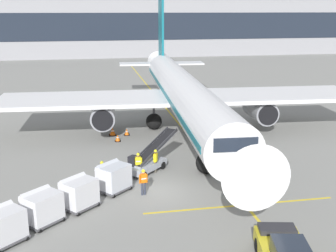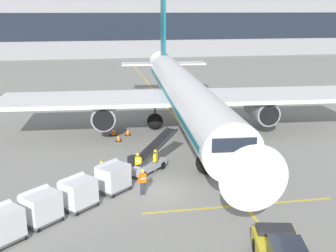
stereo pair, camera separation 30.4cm
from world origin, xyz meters
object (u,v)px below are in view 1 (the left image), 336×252
object	(u,v)px
baggage_cart_second	(79,192)
ground_crew_marshaller	(156,159)
parked_airplane	(182,93)
ground_crew_by_loader	(138,163)
baggage_cart_fourth	(3,225)
safety_cone_nose_mark	(127,132)
ground_crew_wingwalker	(102,172)
baggage_cart_third	(42,207)
safety_cone_wingtip	(113,131)
baggage_cart_lead	(113,177)
safety_cone_engine_keepout	(118,138)
belt_loader	(147,160)
ground_crew_by_carts	(143,180)

from	to	relation	value
baggage_cart_second	ground_crew_marshaller	distance (m)	7.32
parked_airplane	ground_crew_by_loader	world-z (taller)	parked_airplane
baggage_cart_fourth	ground_crew_by_loader	distance (m)	11.02
ground_crew_marshaller	safety_cone_nose_mark	distance (m)	10.01
ground_crew_wingwalker	baggage_cart_third	bearing A→B (deg)	-126.39
ground_crew_wingwalker	safety_cone_wingtip	bearing A→B (deg)	83.21
baggage_cart_lead	safety_cone_engine_keepout	world-z (taller)	baggage_cart_lead
parked_airplane	ground_crew_marshaller	size ratio (longest dim) A/B	25.41
parked_airplane	belt_loader	distance (m)	11.50
safety_cone_wingtip	safety_cone_nose_mark	world-z (taller)	safety_cone_wingtip
ground_crew_by_loader	ground_crew_wingwalker	size ratio (longest dim) A/B	1.00
ground_crew_wingwalker	safety_cone_nose_mark	bearing A→B (deg)	76.79
ground_crew_by_carts	ground_crew_wingwalker	bearing A→B (deg)	141.20
baggage_cart_second	ground_crew_marshaller	size ratio (longest dim) A/B	1.47
baggage_cart_second	ground_crew_wingwalker	xyz separation A→B (m)	(1.51, 3.17, -0.00)
baggage_cart_fourth	ground_crew_by_loader	world-z (taller)	baggage_cart_fourth
ground_crew_by_loader	ground_crew_by_carts	distance (m)	3.26
parked_airplane	safety_cone_engine_keepout	distance (m)	7.69
parked_airplane	baggage_cart_lead	distance (m)	15.46
ground_crew_marshaller	safety_cone_wingtip	xyz separation A→B (m)	(-2.51, 10.13, -0.62)
parked_airplane	safety_cone_engine_keepout	xyz separation A→B (m)	(-6.46, -2.27, -3.50)
baggage_cart_lead	safety_cone_nose_mark	size ratio (longest dim) A/B	4.16
baggage_cart_lead	baggage_cart_second	size ratio (longest dim) A/B	1.00
belt_loader	safety_cone_nose_mark	xyz separation A→B (m)	(-0.62, 9.49, -0.51)
baggage_cart_second	belt_loader	bearing A→B (deg)	47.60
ground_crew_by_loader	baggage_cart_fourth	bearing A→B (deg)	-135.34
parked_airplane	baggage_cart_lead	size ratio (longest dim) A/B	17.34
parked_airplane	safety_cone_nose_mark	distance (m)	6.51
ground_crew_by_loader	ground_crew_wingwalker	xyz separation A→B (m)	(-2.59, -1.23, 0.00)
baggage_cart_lead	baggage_cart_second	xyz separation A→B (m)	(-2.18, -2.10, 0.00)
ground_crew_by_carts	ground_crew_marshaller	world-z (taller)	same
ground_crew_by_loader	ground_crew_marshaller	distance (m)	1.43
ground_crew_by_loader	safety_cone_nose_mark	distance (m)	10.45
parked_airplane	safety_cone_engine_keepout	bearing A→B (deg)	-160.63
baggage_cart_fourth	ground_crew_by_carts	size ratio (longest dim) A/B	1.47
baggage_cart_lead	safety_cone_nose_mark	world-z (taller)	baggage_cart_lead
baggage_cart_third	safety_cone_engine_keepout	bearing A→B (deg)	70.27
belt_loader	safety_cone_wingtip	size ratio (longest dim) A/B	6.16
safety_cone_engine_keepout	parked_airplane	bearing A→B (deg)	19.37
baggage_cart_second	baggage_cart_fourth	distance (m)	5.02
baggage_cart_second	safety_cone_wingtip	world-z (taller)	baggage_cart_second
baggage_cart_third	baggage_cart_fourth	distance (m)	2.49
baggage_cart_second	safety_cone_wingtip	xyz separation A→B (m)	(2.92, 15.03, -0.62)
safety_cone_engine_keepout	safety_cone_nose_mark	distance (m)	2.03
baggage_cart_second	baggage_cart_fourth	xyz separation A→B (m)	(-3.74, -3.35, 0.00)
baggage_cart_second	safety_cone_engine_keepout	size ratio (longest dim) A/B	4.21
baggage_cart_second	baggage_cart_third	distance (m)	2.54
baggage_cart_fourth	safety_cone_wingtip	bearing A→B (deg)	70.07
safety_cone_nose_mark	parked_airplane	bearing A→B (deg)	5.18
ground_crew_by_carts	ground_crew_wingwalker	xyz separation A→B (m)	(-2.53, 2.03, 0.00)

